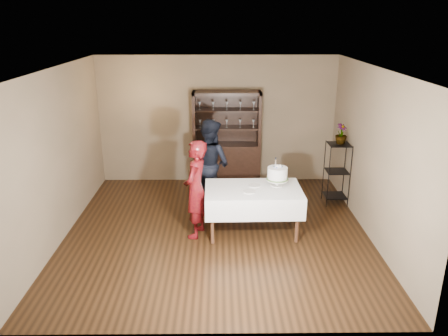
{
  "coord_description": "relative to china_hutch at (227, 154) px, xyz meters",
  "views": [
    {
      "loc": [
        0.05,
        -6.59,
        3.43
      ],
      "look_at": [
        0.12,
        0.1,
        1.1
      ],
      "focal_mm": 35.0,
      "sensor_mm": 36.0,
      "label": 1
    }
  ],
  "objects": [
    {
      "name": "plate_near",
      "position": [
        0.32,
        -2.4,
        0.13
      ],
      "size": [
        0.22,
        0.22,
        0.01
      ],
      "primitive_type": "cylinder",
      "rotation": [
        0.0,
        0.0,
        0.09
      ],
      "color": "silver",
      "rests_on": "cake_table"
    },
    {
      "name": "plate_far",
      "position": [
        0.43,
        -2.14,
        0.13
      ],
      "size": [
        0.23,
        0.23,
        0.01
      ],
      "primitive_type": "cylinder",
      "rotation": [
        0.0,
        0.0,
        -0.16
      ],
      "color": "silver",
      "rests_on": "cake_table"
    },
    {
      "name": "china_hutch",
      "position": [
        0.0,
        0.0,
        0.0
      ],
      "size": [
        1.4,
        0.48,
        2.0
      ],
      "color": "black",
      "rests_on": "floor"
    },
    {
      "name": "cake",
      "position": [
        0.8,
        -2.14,
        0.32
      ],
      "size": [
        0.42,
        0.42,
        0.5
      ],
      "rotation": [
        0.0,
        0.0,
        -0.38
      ],
      "color": "silver",
      "rests_on": "cake_table"
    },
    {
      "name": "wall_right",
      "position": [
        2.3,
        -2.25,
        0.69
      ],
      "size": [
        0.02,
        5.0,
        2.7
      ],
      "primitive_type": "cube",
      "color": "brown",
      "rests_on": "floor"
    },
    {
      "name": "cake_table",
      "position": [
        0.4,
        -2.26,
        -0.07
      ],
      "size": [
        1.58,
        0.99,
        0.78
      ],
      "rotation": [
        0.0,
        0.0,
        0.02
      ],
      "color": "silver",
      "rests_on": "floor"
    },
    {
      "name": "ceiling",
      "position": [
        -0.2,
        -2.25,
        2.04
      ],
      "size": [
        5.0,
        5.0,
        0.0
      ],
      "primitive_type": "plane",
      "rotation": [
        3.14,
        0.0,
        0.0
      ],
      "color": "silver",
      "rests_on": "back_wall"
    },
    {
      "name": "woman",
      "position": [
        -0.54,
        -2.35,
        0.15
      ],
      "size": [
        0.52,
        0.67,
        1.62
      ],
      "primitive_type": "imported",
      "rotation": [
        0.0,
        0.0,
        -1.82
      ],
      "color": "#3B0512",
      "rests_on": "floor"
    },
    {
      "name": "wall_left",
      "position": [
        -2.7,
        -2.25,
        0.69
      ],
      "size": [
        0.02,
        5.0,
        2.7
      ],
      "primitive_type": "cube",
      "color": "brown",
      "rests_on": "floor"
    },
    {
      "name": "floor",
      "position": [
        -0.2,
        -2.25,
        -0.66
      ],
      "size": [
        5.0,
        5.0,
        0.0
      ],
      "primitive_type": "plane",
      "color": "black",
      "rests_on": "ground"
    },
    {
      "name": "plant_etagere",
      "position": [
        2.08,
        -1.05,
        -0.01
      ],
      "size": [
        0.42,
        0.42,
        1.2
      ],
      "color": "black",
      "rests_on": "floor"
    },
    {
      "name": "man",
      "position": [
        -0.33,
        -1.12,
        0.18
      ],
      "size": [
        1.03,
        1.02,
        1.68
      ],
      "primitive_type": "imported",
      "rotation": [
        0.0,
        0.0,
        2.4
      ],
      "color": "black",
      "rests_on": "floor"
    },
    {
      "name": "potted_plant",
      "position": [
        2.11,
        -1.02,
        0.71
      ],
      "size": [
        0.29,
        0.29,
        0.38
      ],
      "primitive_type": "imported",
      "rotation": [
        0.0,
        0.0,
        0.62
      ],
      "color": "#4B7236",
      "rests_on": "plant_etagere"
    },
    {
      "name": "back_wall",
      "position": [
        -0.2,
        0.25,
        0.69
      ],
      "size": [
        5.0,
        0.02,
        2.7
      ],
      "primitive_type": "cube",
      "color": "brown",
      "rests_on": "floor"
    }
  ]
}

